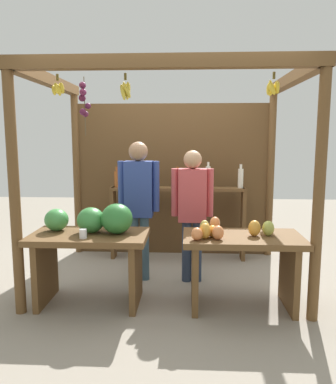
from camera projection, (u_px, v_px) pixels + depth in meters
name	position (u px, v px, depth m)	size (l,w,h in m)	color
ground_plane	(169.00, 277.00, 4.56)	(12.00, 12.00, 0.00)	gray
market_stall	(170.00, 159.00, 4.80)	(2.88, 2.09, 2.38)	brown
fruit_counter_left	(92.00, 240.00, 3.79)	(1.16, 0.64, 1.03)	brown
fruit_counter_right	(240.00, 253.00, 3.70)	(1.16, 0.64, 0.88)	brown
bottle_shelf_unit	(178.00, 203.00, 5.17)	(1.84, 0.22, 1.35)	brown
vendor_man	(139.00, 198.00, 4.37)	(0.48, 0.22, 1.63)	#3B5768
vendor_woman	(192.00, 205.00, 4.33)	(0.48, 0.21, 1.53)	#2A374F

